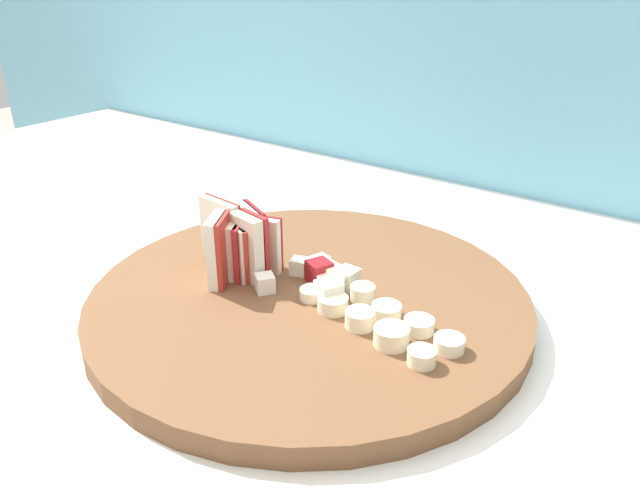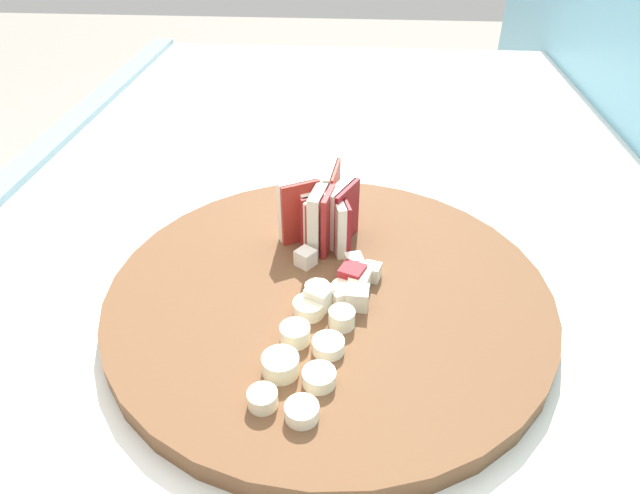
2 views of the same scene
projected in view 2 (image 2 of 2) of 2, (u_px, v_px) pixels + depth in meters
tiled_countertop at (319, 489)px, 0.85m from camera, size 1.55×0.85×0.91m
cutting_board at (329, 295)px, 0.52m from camera, size 0.40×0.40×0.02m
apple_wedge_fan at (325, 214)px, 0.56m from camera, size 0.09×0.08×0.07m
apple_dice_pile at (345, 281)px, 0.50m from camera, size 0.08×0.08×0.02m
banana_slice_rows at (311, 339)px, 0.44m from camera, size 0.16×0.08×0.02m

